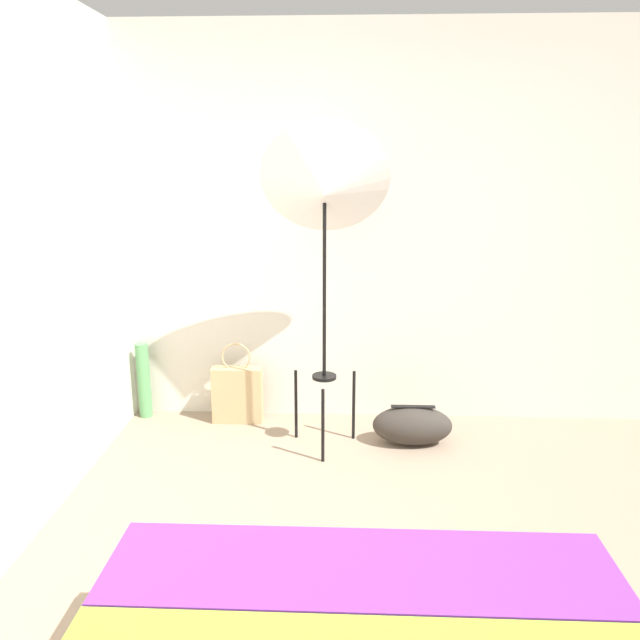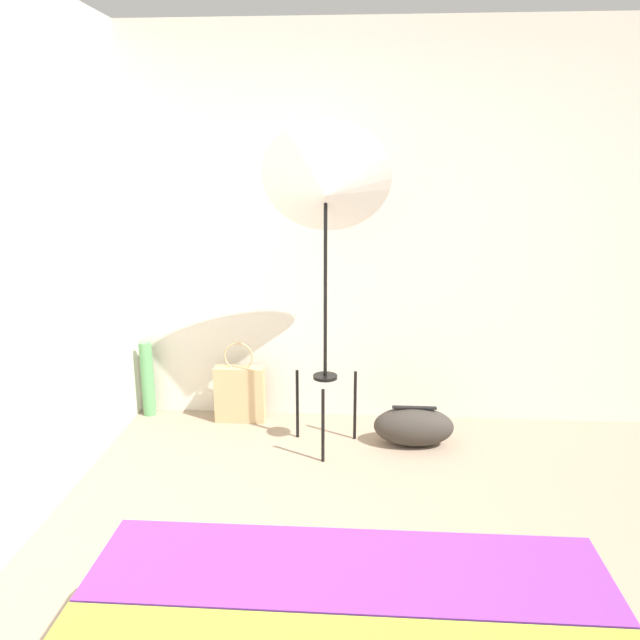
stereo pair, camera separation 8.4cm
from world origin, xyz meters
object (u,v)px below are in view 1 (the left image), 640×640
(paper_roll, at_px, (144,380))
(tote_bag, at_px, (237,394))
(duffel_bag, at_px, (412,425))
(photo_umbrella, at_px, (325,190))

(paper_roll, bearing_deg, tote_bag, -5.43)
(duffel_bag, relative_size, paper_roll, 0.94)
(photo_umbrella, bearing_deg, tote_bag, 150.77)
(tote_bag, xyz_separation_m, paper_roll, (-0.66, 0.06, 0.06))
(photo_umbrella, distance_m, duffel_bag, 1.57)
(photo_umbrella, relative_size, paper_roll, 3.71)
(photo_umbrella, height_order, duffel_bag, photo_umbrella)
(photo_umbrella, height_order, paper_roll, photo_umbrella)
(duffel_bag, bearing_deg, tote_bag, 165.83)
(paper_roll, bearing_deg, photo_umbrella, -17.58)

